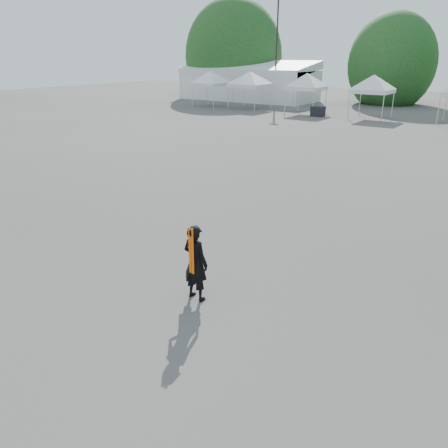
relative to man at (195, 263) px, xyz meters
The scene contains 11 objects.
ground 2.32m from the man, 96.06° to the left, with size 120.00×120.00×0.00m, color #474442.
marquee 43.32m from the man, 120.88° to the left, with size 15.00×6.25×4.23m.
light_pole_west 40.80m from the man, 116.75° to the left, with size 0.60×0.25×10.30m.
tree_far_w 48.12m from the man, 123.15° to the left, with size 4.80×4.80×7.30m.
tree_mid_w 43.07m from the man, 101.04° to the left, with size 4.16×4.16×6.33m.
tent_a 36.92m from the man, 126.36° to the left, with size 3.95×3.95×3.88m.
tent_b 35.01m from the man, 120.27° to the left, with size 4.45×4.45×3.88m.
tent_c 32.14m from the man, 111.40° to the left, with size 3.97×3.97×3.88m.
tent_d 30.55m from the man, 101.44° to the left, with size 4.05×4.05×3.88m.
man is the anchor object (origin of this frame).
crate_west 30.17m from the man, 109.17° to the left, with size 1.02×0.79×0.79m, color black.
Camera 1 is at (5.25, -8.29, 4.69)m, focal length 35.00 mm.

